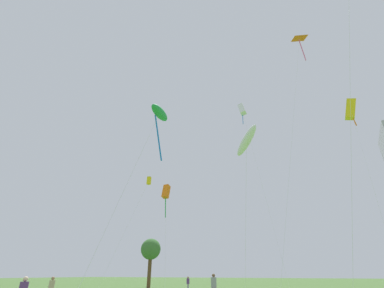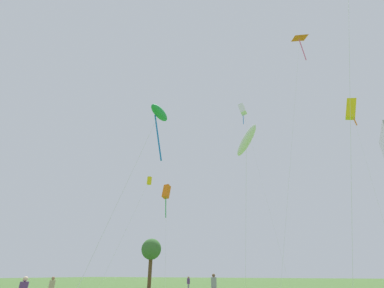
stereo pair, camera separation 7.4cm
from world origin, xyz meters
TOP-DOWN VIEW (x-y plane):
  - person_standing_0 at (-2.02, 10.39)m, footprint 0.41×0.41m
  - person_standing_1 at (-11.12, 3.58)m, footprint 0.37×0.37m
  - person_standing_2 at (-9.77, 21.43)m, footprint 0.35×0.35m
  - kite_flying_0 at (11.21, 18.95)m, footprint 2.24×8.76m
  - kite_flying_3 at (7.90, 17.79)m, footprint 6.57×7.61m
  - kite_flying_4 at (1.94, 8.59)m, footprint 4.81×9.29m
  - kite_flying_5 at (-3.05, 3.34)m, footprint 2.33×8.71m
  - kite_flying_6 at (-3.44, 30.51)m, footprint 5.09×2.85m
  - kite_flying_7 at (-9.57, 15.25)m, footprint 2.25×3.07m
  - kite_flying_8 at (-15.80, 20.38)m, footprint 3.35×4.65m
  - park_tree_0 at (-18.69, 26.25)m, footprint 3.01×3.01m

SIDE VIEW (x-z plane):
  - person_standing_2 at x=-9.77m, z-range 0.12..1.69m
  - person_standing_1 at x=-11.12m, z-range 0.13..1.81m
  - person_standing_0 at x=-2.02m, z-range 0.14..2.00m
  - park_tree_0 at x=-18.69m, z-range 1.75..8.56m
  - kite_flying_7 at x=-9.57m, z-range 4.72..16.02m
  - kite_flying_4 at x=1.94m, z-range 5.23..17.77m
  - kite_flying_5 at x=-3.05m, z-range 5.92..19.05m
  - kite_flying_8 at x=-15.80m, z-range 6.73..21.51m
  - kite_flying_0 at x=11.21m, z-range 8.35..27.54m
  - kite_flying_3 at x=7.90m, z-range 13.79..43.40m
  - kite_flying_6 at x=-3.44m, z-range 13.80..44.19m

